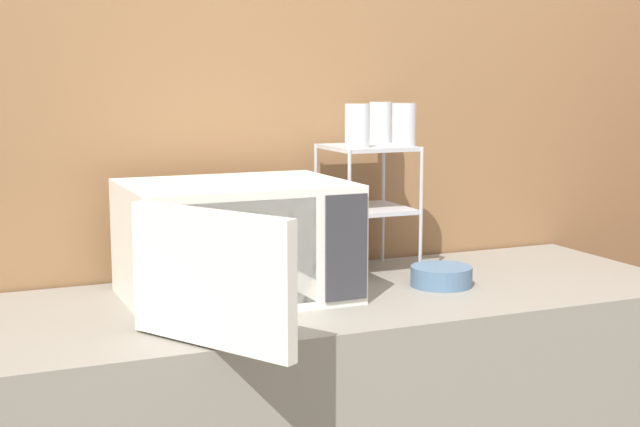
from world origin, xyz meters
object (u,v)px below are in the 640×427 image
microwave (234,242)px  glass_front_left (357,126)px  bowl (441,276)px  glass_front_right (404,125)px  glass_back_right (380,122)px  dish_rack (367,182)px

microwave → glass_front_left: size_ratio=6.61×
glass_front_left → bowl: (0.17, -0.16, -0.39)m
microwave → glass_front_right: size_ratio=6.61×
microwave → glass_back_right: bearing=23.8°
glass_front_left → glass_back_right: same height
glass_front_left → bowl: bearing=-42.3°
glass_back_right → glass_front_right: bearing=-90.2°
dish_rack → microwave: bearing=-160.2°
microwave → bowl: (0.55, -0.07, -0.12)m
microwave → dish_rack: bearing=19.8°
glass_back_right → bowl: 0.50m
glass_front_left → glass_front_right: bearing=1.3°
glass_back_right → bowl: bearing=-84.3°
dish_rack → bowl: dish_rack is taller
dish_rack → glass_front_right: glass_front_right is taller
microwave → glass_back_right: 0.63m
microwave → glass_back_right: (0.52, 0.23, 0.27)m
glass_front_right → dish_rack: bearing=135.2°
microwave → bowl: 0.56m
glass_front_right → microwave: bearing=-170.5°
glass_back_right → glass_front_right: (-0.00, -0.14, 0.00)m
glass_back_right → glass_front_right: 0.14m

